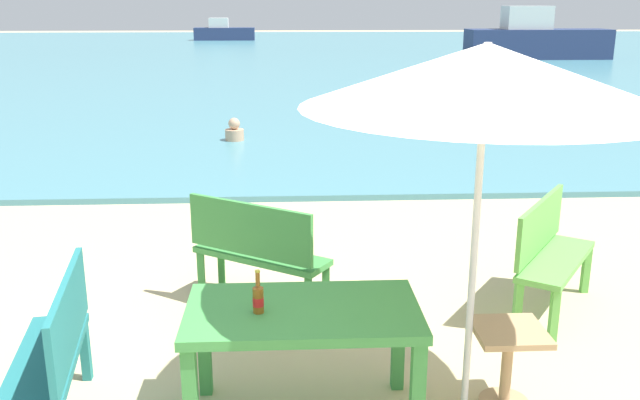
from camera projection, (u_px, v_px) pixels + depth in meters
sea_water at (296, 55)px, 32.97m from camera, size 120.00×50.00×0.08m
picnic_table_green at (303, 325)px, 4.13m from camera, size 1.40×0.80×0.76m
beer_bottle_amber at (258, 298)px, 4.01m from camera, size 0.07×0.07×0.26m
patio_umbrella at (486, 76)px, 3.82m from camera, size 2.10×2.10×2.30m
side_table_wood at (508, 355)px, 4.37m from camera, size 0.44×0.44×0.54m
bench_teal_center at (56, 347)px, 4.08m from camera, size 0.53×1.24×0.95m
bench_green_left at (549, 249)px, 5.70m from camera, size 0.99×1.19×0.95m
bench_green_right at (256, 248)px, 5.73m from camera, size 1.20×0.96×0.95m
swimmer_person at (234, 132)px, 12.50m from camera, size 0.34×0.34×0.41m
boat_cargo_ship at (536, 40)px, 30.18m from camera, size 6.18×1.69×2.25m
boat_ferry at (224, 32)px, 44.65m from camera, size 3.88×1.06×1.41m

